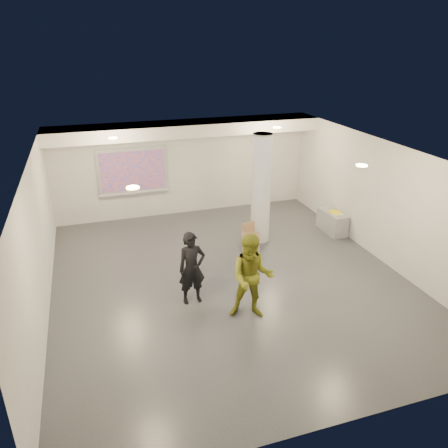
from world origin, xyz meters
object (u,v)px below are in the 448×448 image
object	(u,v)px
credenza	(332,222)
projection_screen	(133,171)
woman	(192,268)
column	(261,189)
man	(252,277)

from	to	relation	value
credenza	projection_screen	bearing A→B (deg)	151.17
credenza	woman	xyz separation A→B (m)	(-4.77, -2.32, 0.50)
column	projection_screen	world-z (taller)	column
credenza	man	distance (m)	4.97
projection_screen	man	bearing A→B (deg)	-75.40
credenza	man	world-z (taller)	man
credenza	man	size ratio (longest dim) A/B	0.59
man	projection_screen	bearing A→B (deg)	125.21
projection_screen	credenza	xyz separation A→B (m)	(5.32, -2.79, -1.22)
credenza	man	bearing A→B (deg)	-140.83
column	projection_screen	xyz separation A→B (m)	(-3.10, 2.65, 0.03)
column	woman	size ratio (longest dim) A/B	1.86
column	credenza	size ratio (longest dim) A/B	2.83
projection_screen	woman	bearing A→B (deg)	-83.79
woman	projection_screen	bearing A→B (deg)	92.46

